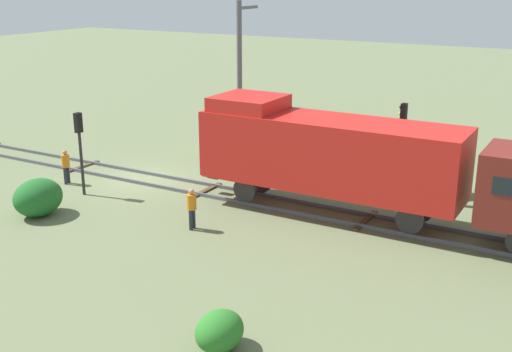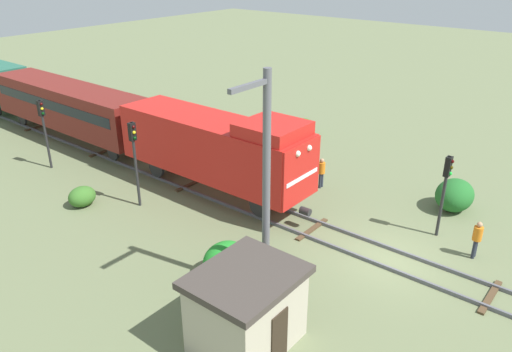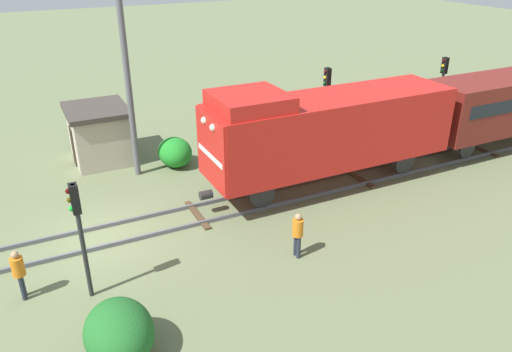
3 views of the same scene
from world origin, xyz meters
The scene contains 13 objects.
ground_plane centered at (0.00, 0.00, 0.00)m, with size 142.56×142.56×0.00m, color #66704C.
railway_track centered at (0.00, 0.00, 0.07)m, with size 2.40×95.04×0.16m.
locomotive centered at (0.00, 9.98, 2.77)m, with size 2.90×11.60×4.60m.
traffic_signal_near centered at (3.20, -0.72, 2.70)m, with size 0.32×0.34×3.86m.
traffic_signal_mid centered at (-3.40, 12.17, 3.06)m, with size 0.32×0.34×4.42m.
traffic_signal_far centered at (-3.60, 20.13, 2.88)m, with size 0.32×0.34×4.14m.
worker_near_track centered at (2.40, -2.59, 1.00)m, with size 0.38×0.38×1.70m.
worker_by_signal centered at (4.20, 6.12, 1.00)m, with size 0.38×0.38×1.70m.
catenary_mast centered at (-5.06, 2.83, 4.52)m, with size 1.94×0.28×8.55m.
relay_hut centered at (-7.50, 1.66, 1.39)m, with size 3.50×2.90×2.74m.
bush_mid centered at (6.14, -0.41, 0.80)m, with size 2.20×1.80×1.60m, color #206226.
bush_far centered at (-5.24, 14.40, 0.52)m, with size 1.42×1.16×1.03m, color #376B26.
bush_back centered at (-5.13, 4.73, 0.71)m, with size 1.96×1.60×1.42m, color #208226.
Camera 3 is at (16.67, -1.62, 10.06)m, focal length 35.00 mm.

